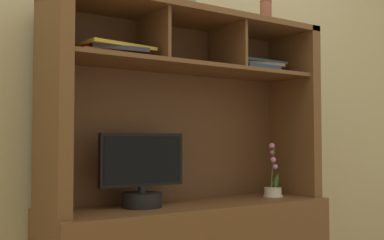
{
  "coord_description": "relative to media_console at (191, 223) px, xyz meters",
  "views": [
    {
      "loc": [
        -1.29,
        -1.96,
        0.84
      ],
      "look_at": [
        0.0,
        0.0,
        0.95
      ],
      "focal_mm": 44.28,
      "sensor_mm": 36.0,
      "label": 1
    }
  ],
  "objects": [
    {
      "name": "magazine_stack_left",
      "position": [
        -0.43,
        -0.03,
        0.8
      ],
      "size": [
        0.37,
        0.27,
        0.05
      ],
      "color": "#A43A28",
      "rests_on": "media_console"
    },
    {
      "name": "tv_monitor",
      "position": [
        -0.28,
        -0.01,
        0.24
      ],
      "size": [
        0.42,
        0.19,
        0.34
      ],
      "color": "black",
      "rests_on": "media_console"
    },
    {
      "name": "back_wall",
      "position": [
        0.0,
        0.26,
        0.96
      ],
      "size": [
        6.0,
        0.02,
        2.8
      ],
      "primitive_type": "cube",
      "color": "tan",
      "rests_on": "ground"
    },
    {
      "name": "potted_orchid",
      "position": [
        0.52,
        -0.03,
        0.15
      ],
      "size": [
        0.11,
        0.11,
        0.3
      ],
      "color": "beige",
      "rests_on": "media_console"
    },
    {
      "name": "media_console",
      "position": [
        0.0,
        0.0,
        0.0
      ],
      "size": [
        1.46,
        0.5,
        1.48
      ],
      "color": "brown",
      "rests_on": "ground"
    },
    {
      "name": "ceramic_vase",
      "position": [
        0.47,
        -0.03,
        1.11
      ],
      "size": [
        0.07,
        0.07,
        0.14
      ],
      "color": "brown",
      "rests_on": "media_console"
    },
    {
      "name": "magazine_stack_centre",
      "position": [
        0.44,
        0.04,
        0.81
      ],
      "size": [
        0.35,
        0.23,
        0.07
      ],
      "color": "beige",
      "rests_on": "media_console"
    },
    {
      "name": "diffuser_bottle",
      "position": [
        0.0,
        0.01,
        1.11
      ],
      "size": [
        0.06,
        0.06,
        0.32
      ],
      "color": "slate",
      "rests_on": "media_console"
    }
  ]
}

